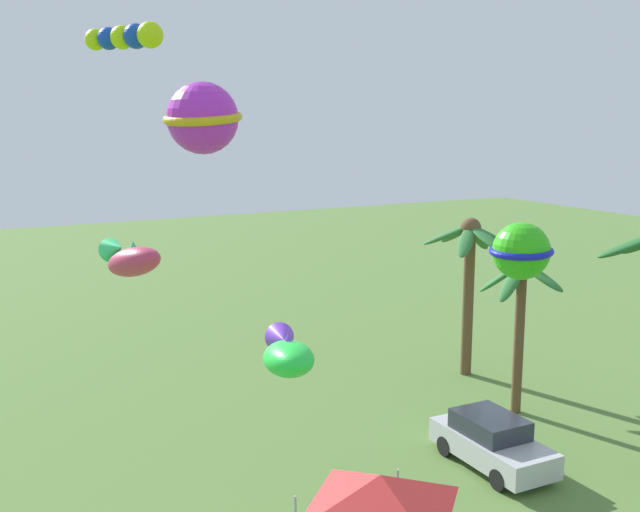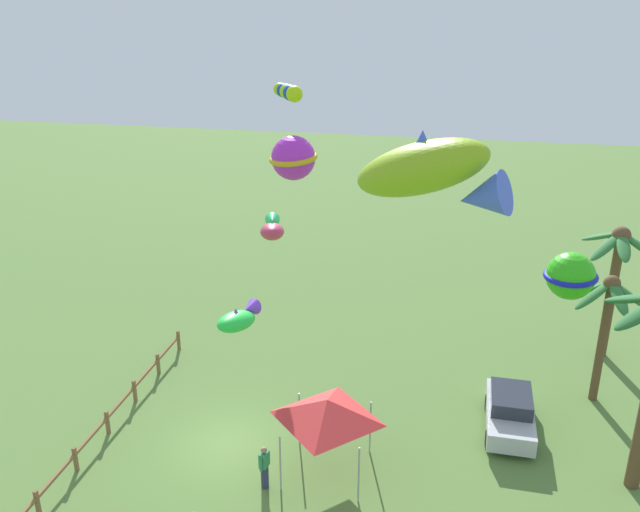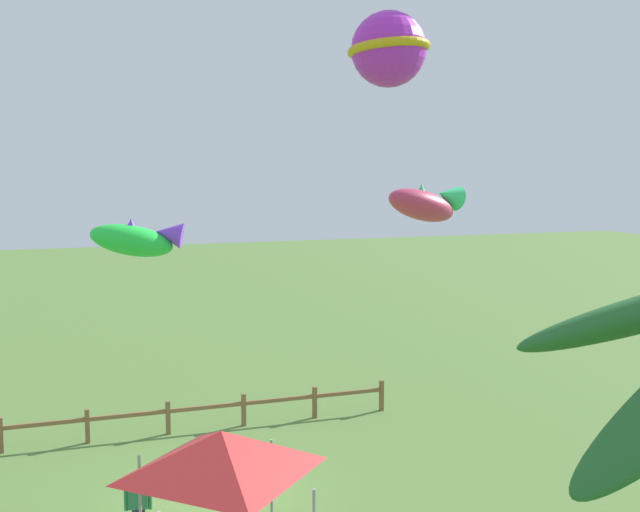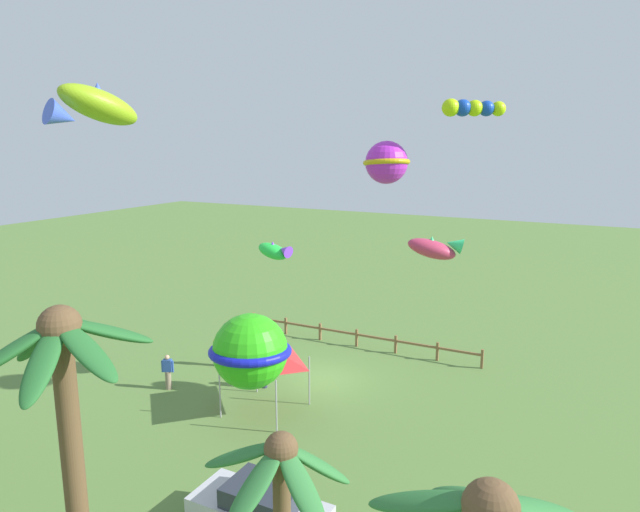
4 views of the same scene
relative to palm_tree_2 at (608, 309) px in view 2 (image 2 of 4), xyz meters
The scene contains 13 objects.
ground_plane 15.28m from the palm_tree_2, 66.13° to the right, with size 120.00×120.00×0.00m, color #567A38.
palm_tree_2 is the anchor object (origin of this frame).
palm_tree_3 4.10m from the palm_tree_2, 166.04° to the left, with size 3.66×3.34×6.20m.
rail_fence 19.56m from the palm_tree_2, 70.91° to the right, with size 13.28×0.12×0.95m.
parked_car_0 5.55m from the palm_tree_2, 50.99° to the right, with size 3.92×1.78×1.51m.
spectator_1 14.39m from the palm_tree_2, 55.70° to the right, with size 0.54×0.30×1.59m.
festival_tent 11.88m from the palm_tree_2, 55.74° to the right, with size 2.86×2.86×2.85m.
kite_tube_0 14.99m from the palm_tree_2, 91.62° to the right, with size 2.06×1.55×0.63m.
kite_ball_1 13.47m from the palm_tree_2, 78.23° to the right, with size 2.47×2.47×1.59m.
kite_ball_2 3.35m from the palm_tree_2, 44.31° to the right, with size 2.45×2.46×1.72m.
kite_fish_3 15.53m from the palm_tree_2, 29.59° to the right, with size 2.35×3.70×2.01m.
kite_fish_4 13.46m from the palm_tree_2, 86.21° to the right, with size 2.37×1.46×1.14m.
kite_fish_5 14.67m from the palm_tree_2, 57.94° to the right, with size 2.03×1.28×0.89m.
Camera 2 is at (19.23, 7.51, 15.29)m, focal length 37.50 mm.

